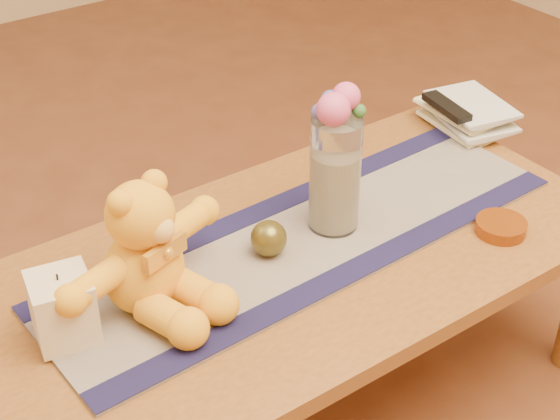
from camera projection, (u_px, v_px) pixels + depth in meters
floor at (297, 401)px, 2.08m from camera, size 5.50×5.50×0.00m
coffee_table_top at (299, 260)px, 1.83m from camera, size 1.40×0.70×0.04m
table_leg_br at (416, 194)px, 2.46m from camera, size 0.07×0.07×0.41m
persian_runner at (307, 240)px, 1.85m from camera, size 1.21×0.39×0.01m
runner_border_near at (352, 271)px, 1.76m from camera, size 1.20×0.10×0.00m
runner_border_far at (267, 208)px, 1.95m from camera, size 1.20×0.10×0.00m
teddy_bear at (141, 246)px, 1.61m from camera, size 0.46×0.41×0.26m
pillar_candle at (63, 308)px, 1.56m from camera, size 0.13×0.13×0.13m
candle_wick at (57, 277)px, 1.52m from camera, size 0.00×0.00×0.01m
glass_vase at (335, 174)px, 1.82m from camera, size 0.11×0.11×0.26m
potpourri_fill at (334, 190)px, 1.85m from camera, size 0.09×0.09×0.18m
rose_left at (333, 110)px, 1.71m from camera, size 0.07×0.07×0.07m
rose_right at (346, 96)px, 1.74m from camera, size 0.06×0.06×0.06m
blue_flower_back at (331, 100)px, 1.76m from camera, size 0.04×0.04×0.04m
blue_flower_side at (320, 112)px, 1.74m from camera, size 0.04×0.04×0.04m
leaf_sprig at (359, 111)px, 1.75m from camera, size 0.03×0.03×0.03m
bronze_ball at (269, 238)px, 1.79m from camera, size 0.10×0.10×0.08m
book_bottom at (441, 131)px, 2.25m from camera, size 0.19×0.24×0.02m
book_lower at (444, 124)px, 2.24m from camera, size 0.21×0.26×0.02m
book_upper at (440, 118)px, 2.23m from camera, size 0.18×0.23×0.02m
book_top at (445, 111)px, 2.21m from camera, size 0.21×0.25×0.02m
tv_remote at (447, 107)px, 2.20m from camera, size 0.07×0.17×0.02m
amber_dish at (501, 227)px, 1.88m from camera, size 0.13×0.13×0.03m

